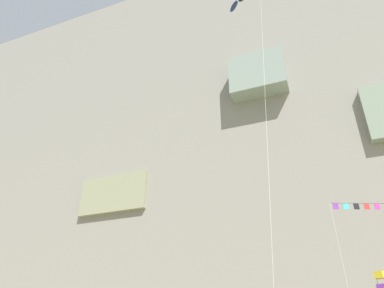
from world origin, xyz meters
The scene contains 3 objects.
cliff_face centered at (0.01, 68.61, 41.81)m, with size 180.00×31.30×83.66m.
kite_banner_low_right centered at (10.83, 33.14, 12.32)m, with size 5.90×7.08×12.94m.
kite_box_high_right centered at (10.41, 29.95, 6.01)m, with size 3.44×3.51×6.69m.
Camera 1 is at (7.75, -0.30, 1.94)m, focal length 33.90 mm.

